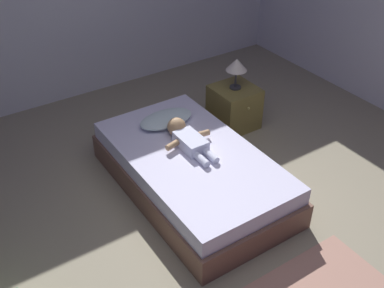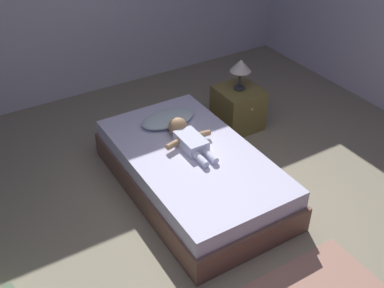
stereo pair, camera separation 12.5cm
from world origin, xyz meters
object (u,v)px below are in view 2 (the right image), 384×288
Objects in this scene: toothbrush at (203,136)px; lamp at (241,66)px; bed at (192,172)px; nightstand at (238,108)px; pillow at (168,118)px; baby at (187,137)px.

lamp reaches higher than toothbrush.
bed is 5.73× the size of lamp.
nightstand reaches higher than toothbrush.
bed is 1.31m from lamp.
pillow is 0.42m from toothbrush.
bed is 3.55× the size of pillow.
pillow is at bearing -173.15° from nightstand.
pillow is 4.36× the size of toothbrush.
nightstand is at bearing 6.85° from pillow.
pillow is at bearing 113.77° from toothbrush.
lamp reaches higher than baby.
toothbrush is 0.37× the size of lamp.
lamp is (0.95, 0.51, 0.26)m from baby.
pillow reaches higher than bed.
toothbrush is at bearing -147.42° from nightstand.
lamp reaches higher than pillow.
lamp is at bearing 28.10° from baby.
lamp is at bearing 90.00° from nightstand.
toothbrush is (0.17, -0.38, -0.04)m from pillow.
pillow is at bearing 87.54° from baby.
baby is 0.19m from toothbrush.
pillow is at bearing -173.15° from lamp.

